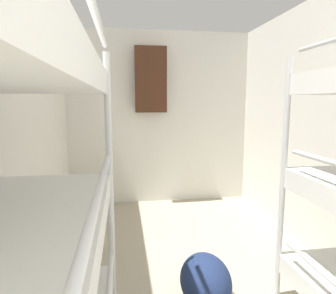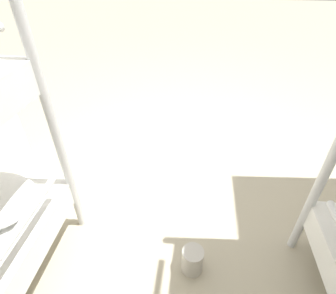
% 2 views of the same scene
% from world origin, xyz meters
% --- Properties ---
extents(wall_back, '(2.75, 0.06, 2.49)m').
position_xyz_m(wall_back, '(0.00, 4.84, 1.25)').
color(wall_back, silver).
rests_on(wall_back, ground_plane).
extents(duffel_bag, '(0.37, 0.49, 0.37)m').
position_xyz_m(duffel_bag, '(0.05, 2.42, 0.19)').
color(duffel_bag, navy).
rests_on(duffel_bag, ground_plane).
extents(hanging_coat, '(0.44, 0.12, 0.90)m').
position_xyz_m(hanging_coat, '(-0.13, 4.69, 1.79)').
color(hanging_coat, '#472819').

